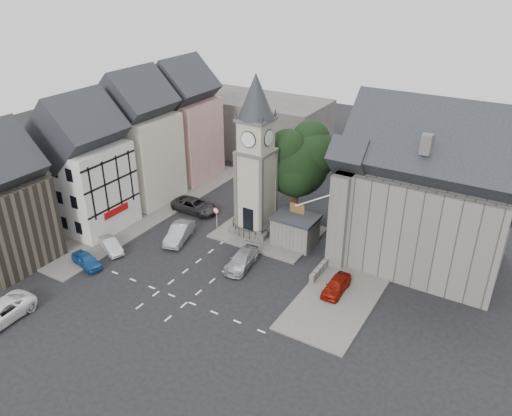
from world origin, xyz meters
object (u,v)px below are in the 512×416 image
Objects in this scene: clock_tower at (256,157)px; stone_shelter at (295,230)px; car_west_blue at (87,260)px; car_east_red at (336,286)px; pedestrian at (356,259)px.

stone_shelter is at bearing -5.84° from clock_tower.
stone_shelter is 1.18× the size of car_west_blue.
car_east_red is at bearing -27.08° from clock_tower.
car_west_blue is (-14.56, -13.50, -0.92)m from stone_shelter.
pedestrian reaches higher than car_east_red.
stone_shelter is at bearing -35.06° from car_west_blue.
clock_tower is at bearing -22.79° from car_west_blue.
stone_shelter is (4.80, -0.49, -6.57)m from clock_tower.
car_west_blue is at bearing -159.37° from car_east_red.
car_east_red reaches higher than car_west_blue.
car_west_blue is 24.76m from pedestrian.
car_east_red is at bearing -38.81° from stone_shelter.
car_east_red is at bearing 52.44° from pedestrian.
stone_shelter is at bearing -44.37° from pedestrian.
car_east_red is 2.48× the size of pedestrian.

